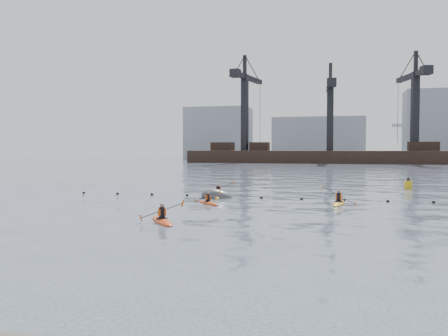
# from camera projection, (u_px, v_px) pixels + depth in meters

# --- Properties ---
(ground) EXTENTS (400.00, 400.00, 0.00)m
(ground) POSITION_uv_depth(u_px,v_px,m) (193.00, 282.00, 13.37)
(ground) COLOR #374050
(ground) RESTS_ON ground
(float_line) EXTENTS (33.24, 0.73, 0.24)m
(float_line) POSITION_uv_depth(u_px,v_px,m) (282.00, 198.00, 35.29)
(float_line) COLOR black
(float_line) RESTS_ON ground
(barge_pier) EXTENTS (72.00, 19.30, 29.50)m
(barge_pier) POSITION_uv_depth(u_px,v_px,m) (329.00, 155.00, 119.72)
(barge_pier) COLOR black
(barge_pier) RESTS_ON ground
(skyline) EXTENTS (141.00, 28.00, 22.00)m
(skyline) POSITION_uv_depth(u_px,v_px,m) (341.00, 132.00, 157.75)
(skyline) COLOR gray
(skyline) RESTS_ON ground
(kayaker_0) EXTENTS (2.52, 3.20, 1.21)m
(kayaker_0) POSITION_uv_depth(u_px,v_px,m) (162.00, 220.00, 24.14)
(kayaker_0) COLOR #D04013
(kayaker_0) RESTS_ON ground
(kayaker_2) EXTENTS (2.34, 2.52, 1.03)m
(kayaker_2) POSITION_uv_depth(u_px,v_px,m) (208.00, 202.00, 32.20)
(kayaker_2) COLOR #CD4613
(kayaker_2) RESTS_ON ground
(kayaker_3) EXTENTS (2.40, 3.49, 1.39)m
(kayaker_3) POSITION_uv_depth(u_px,v_px,m) (339.00, 203.00, 31.80)
(kayaker_3) COLOR orange
(kayaker_3) RESTS_ON ground
(kayaker_5) EXTENTS (2.44, 3.61, 1.38)m
(kayaker_5) POSITION_uv_depth(u_px,v_px,m) (218.00, 195.00, 36.64)
(kayaker_5) COLOR orange
(kayaker_5) RESTS_ON ground
(mooring_buoy) EXTENTS (3.05, 2.20, 1.76)m
(mooring_buoy) POSITION_uv_depth(u_px,v_px,m) (217.00, 198.00, 35.93)
(mooring_buoy) COLOR #37393C
(mooring_buoy) RESTS_ON ground
(nav_buoy) EXTENTS (0.70, 0.70, 1.28)m
(nav_buoy) POSITION_uv_depth(u_px,v_px,m) (408.00, 185.00, 43.80)
(nav_buoy) COLOR #C58C13
(nav_buoy) RESTS_ON ground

